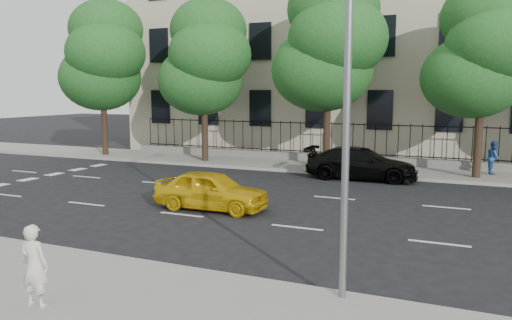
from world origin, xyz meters
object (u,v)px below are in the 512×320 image
at_px(woman_near, 34,265).
at_px(street_light, 355,32).
at_px(black_sedan, 361,163).
at_px(yellow_taxi, 211,190).

bearing_deg(woman_near, street_light, -152.21).
bearing_deg(black_sedan, yellow_taxi, 154.27).
bearing_deg(black_sedan, street_light, -171.44).
height_order(street_light, black_sedan, street_light).
relative_size(street_light, woman_near, 5.26).
xyz_separation_m(yellow_taxi, woman_near, (0.89, -8.43, 0.24)).
bearing_deg(woman_near, yellow_taxi, -87.82).
height_order(street_light, yellow_taxi, street_light).
bearing_deg(street_light, black_sedan, 100.24).
distance_m(street_light, woman_near, 7.29).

